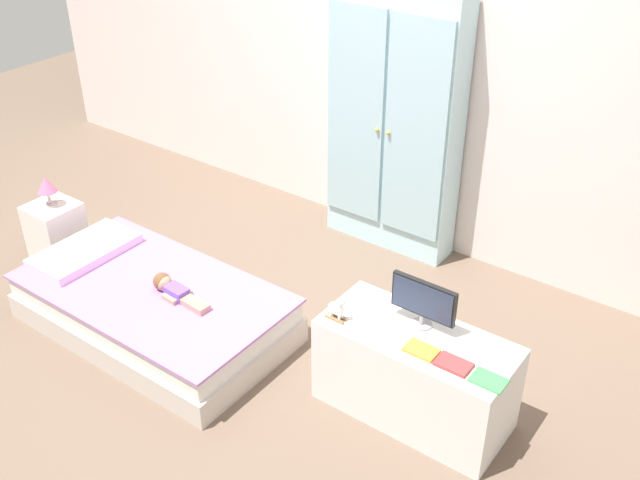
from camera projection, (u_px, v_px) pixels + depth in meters
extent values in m
cube|color=brown|center=(239.00, 348.00, 4.03)|extent=(10.00, 10.00, 0.02)
cube|color=silver|center=(403.00, 31.00, 4.39)|extent=(6.40, 0.05, 2.70)
cube|color=beige|center=(156.00, 318.00, 4.12)|extent=(1.49, 0.83, 0.15)
cube|color=silver|center=(153.00, 298.00, 4.05)|extent=(1.45, 0.79, 0.12)
cube|color=#B270C6|center=(151.00, 288.00, 4.01)|extent=(1.48, 0.82, 0.02)
cube|color=silver|center=(85.00, 251.00, 4.27)|extent=(0.32, 0.59, 0.05)
cube|color=#6B4CB2|center=(177.00, 292.00, 3.91)|extent=(0.14, 0.09, 0.06)
cube|color=tan|center=(198.00, 303.00, 3.85)|extent=(0.16, 0.05, 0.04)
cube|color=tan|center=(193.00, 306.00, 3.83)|extent=(0.16, 0.05, 0.04)
cube|color=tan|center=(185.00, 290.00, 3.96)|extent=(0.10, 0.03, 0.03)
cube|color=tan|center=(169.00, 299.00, 3.89)|extent=(0.10, 0.03, 0.03)
sphere|color=tan|center=(164.00, 282.00, 3.96)|extent=(0.09, 0.09, 0.09)
sphere|color=brown|center=(162.00, 281.00, 3.97)|extent=(0.10, 0.10, 0.10)
cube|color=silver|center=(57.00, 234.00, 4.62)|extent=(0.28, 0.28, 0.41)
cylinder|color=#B7B2AD|center=(50.00, 204.00, 4.51)|extent=(0.09, 0.09, 0.01)
cylinder|color=#B7B2AD|center=(49.00, 198.00, 4.49)|extent=(0.02, 0.02, 0.08)
cone|color=#E0668E|center=(46.00, 185.00, 4.44)|extent=(0.12, 0.12, 0.10)
cube|color=silver|center=(395.00, 124.00, 4.53)|extent=(0.85, 0.22, 1.65)
cube|color=#9DC0C9|center=(355.00, 116.00, 4.53)|extent=(0.40, 0.02, 1.35)
cube|color=#9DC0C9|center=(415.00, 132.00, 4.32)|extent=(0.40, 0.02, 1.35)
sphere|color=gold|center=(377.00, 130.00, 4.46)|extent=(0.02, 0.02, 0.02)
sphere|color=gold|center=(388.00, 133.00, 4.42)|extent=(0.02, 0.02, 0.02)
cube|color=silver|center=(415.00, 374.00, 3.48)|extent=(0.91, 0.41, 0.47)
cylinder|color=#99999E|center=(421.00, 324.00, 3.42)|extent=(0.10, 0.10, 0.01)
cylinder|color=#99999E|center=(422.00, 319.00, 3.40)|extent=(0.02, 0.02, 0.05)
cube|color=black|center=(424.00, 299.00, 3.34)|extent=(0.32, 0.02, 0.18)
cube|color=#28334C|center=(422.00, 300.00, 3.33)|extent=(0.30, 0.01, 0.16)
cube|color=#8E6642|center=(338.00, 316.00, 3.47)|extent=(0.10, 0.01, 0.01)
cube|color=#8E6642|center=(334.00, 319.00, 3.45)|extent=(0.10, 0.01, 0.01)
cube|color=white|center=(336.00, 309.00, 3.43)|extent=(0.07, 0.03, 0.04)
cylinder|color=white|center=(342.00, 315.00, 3.45)|extent=(0.01, 0.01, 0.02)
cylinder|color=white|center=(339.00, 318.00, 3.43)|extent=(0.01, 0.01, 0.02)
cylinder|color=white|center=(333.00, 312.00, 3.47)|extent=(0.01, 0.01, 0.02)
cylinder|color=white|center=(330.00, 314.00, 3.46)|extent=(0.01, 0.01, 0.02)
cylinder|color=white|center=(341.00, 306.00, 3.40)|extent=(0.02, 0.02, 0.02)
sphere|color=white|center=(342.00, 302.00, 3.39)|extent=(0.04, 0.04, 0.04)
cube|color=orange|center=(421.00, 350.00, 3.26)|extent=(0.15, 0.10, 0.02)
cube|color=#CC3838|center=(454.00, 364.00, 3.18)|extent=(0.15, 0.10, 0.02)
cube|color=#429E51|center=(489.00, 380.00, 3.10)|extent=(0.15, 0.11, 0.01)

